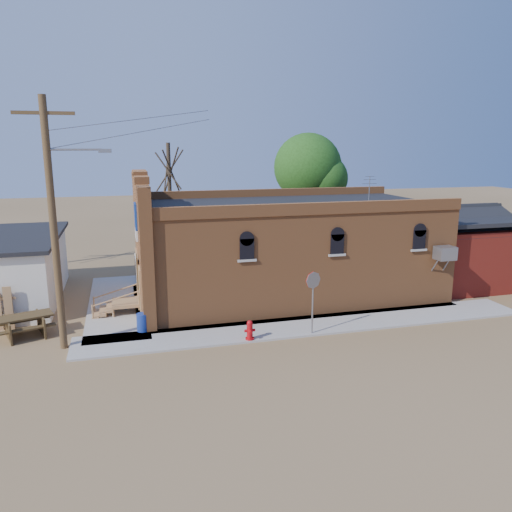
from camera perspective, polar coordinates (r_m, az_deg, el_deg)
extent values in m
plane|color=brown|center=(19.75, 3.25, -9.30)|extent=(120.00, 120.00, 0.00)
cube|color=#9E9991|center=(21.01, 6.40, -7.87)|extent=(19.00, 2.20, 0.08)
cube|color=#9E9991|center=(24.49, -15.56, -5.28)|extent=(2.60, 10.00, 0.08)
cube|color=#A76133|center=(24.72, 3.71, 0.63)|extent=(14.00, 7.00, 4.50)
cube|color=black|center=(24.35, 3.78, 5.93)|extent=(13.80, 6.80, 0.12)
cube|color=#A76133|center=(23.32, -12.78, 1.25)|extent=(0.50, 7.40, 5.80)
cube|color=navy|center=(21.94, -13.56, 3.43)|extent=(0.08, 1.10, 1.56)
cube|color=gray|center=(23.99, 20.80, 0.31)|extent=(0.85, 0.65, 0.60)
cube|color=#621710|center=(29.28, 21.58, 0.34)|extent=(5.00, 6.00, 3.20)
cylinder|color=#47351C|center=(18.94, -22.12, 2.99)|extent=(0.26, 0.26, 9.00)
cube|color=#47351C|center=(18.76, -23.13, 14.81)|extent=(2.00, 0.12, 0.12)
cylinder|color=gray|center=(18.64, -20.02, 11.37)|extent=(1.80, 0.08, 0.08)
cube|color=gray|center=(18.58, -16.88, 11.43)|extent=(0.45, 0.22, 0.14)
cylinder|color=#463A28|center=(30.72, -9.77, 5.65)|extent=(0.24, 0.24, 7.50)
cylinder|color=#463A28|center=(33.34, 5.82, 5.25)|extent=(0.28, 0.28, 6.30)
sphere|color=#204513|center=(33.10, 5.93, 10.06)|extent=(4.40, 4.40, 4.40)
cylinder|color=#AE0910|center=(19.34, -0.72, -9.41)|extent=(0.35, 0.35, 0.06)
cylinder|color=#AE0910|center=(19.22, -0.72, -8.52)|extent=(0.24, 0.24, 0.58)
sphere|color=#AE0910|center=(19.12, -0.72, -7.69)|extent=(0.23, 0.23, 0.23)
cylinder|color=#AE0910|center=(19.09, -0.61, -8.66)|extent=(0.11, 0.13, 0.10)
cylinder|color=#AE0910|center=(19.19, -1.15, -8.55)|extent=(0.13, 0.11, 0.10)
cylinder|color=#AE0910|center=(19.26, -0.29, -8.47)|extent=(0.13, 0.11, 0.10)
cylinder|color=gray|center=(19.71, 6.48, -5.65)|extent=(0.07, 0.07, 2.27)
cylinder|color=gray|center=(19.39, 6.57, -2.77)|extent=(0.66, 0.24, 0.68)
cylinder|color=#A80A09|center=(19.43, 6.53, -2.74)|extent=(0.66, 0.24, 0.68)
cylinder|color=navy|center=(20.57, -12.83, -7.39)|extent=(0.54, 0.54, 0.72)
cube|color=#46351C|center=(21.62, -26.71, -7.58)|extent=(0.56, 1.55, 0.80)
cube|color=#46351C|center=(21.78, -23.10, -7.09)|extent=(0.56, 1.55, 0.80)
cube|color=#46351C|center=(21.55, -25.00, -6.27)|extent=(2.25, 1.51, 0.07)
cube|color=#46351C|center=(21.07, -24.65, -7.65)|extent=(2.05, 0.91, 0.06)
cube|color=#46351C|center=(22.25, -25.17, -6.65)|extent=(2.05, 0.91, 0.06)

